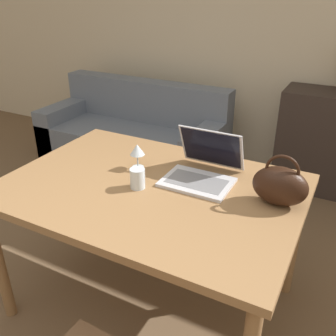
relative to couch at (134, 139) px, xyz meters
name	(u,v)px	position (x,y,z in m)	size (l,w,h in m)	color
wall_back	(275,24)	(1.09, 0.65, 1.06)	(10.00, 0.06, 2.70)	beige
dining_table	(151,199)	(1.05, -1.48, 0.41)	(1.46, 1.02, 0.78)	olive
couch	(134,139)	(0.00, 0.00, 0.00)	(1.77, 0.77, 0.82)	slate
laptop	(204,166)	(1.25, -1.27, 0.55)	(0.34, 0.35, 0.24)	silver
drinking_glass	(138,178)	(1.01, -1.52, 0.54)	(0.07, 0.07, 0.10)	silver
wine_glass	(137,151)	(0.89, -1.34, 0.59)	(0.08, 0.08, 0.14)	silver
handbag	(280,185)	(1.65, -1.35, 0.58)	(0.25, 0.15, 0.24)	black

